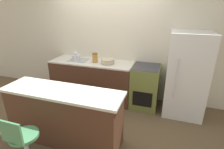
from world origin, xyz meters
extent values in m
plane|color=brown|center=(0.00, 0.00, 0.00)|extent=(14.00, 14.00, 0.00)
cube|color=beige|center=(0.00, 0.71, 1.30)|extent=(8.00, 0.06, 2.60)
cube|color=#4C2D1E|center=(-0.29, 0.35, 0.44)|extent=(1.90, 0.66, 0.87)
cube|color=beige|center=(-0.29, 0.35, 0.89)|extent=(1.90, 0.66, 0.03)
cube|color=#9EA3A8|center=(-0.62, 0.35, 0.90)|extent=(0.44, 0.36, 0.01)
cube|color=#4C2D1E|center=(-0.10, -1.15, 0.43)|extent=(1.81, 0.52, 0.86)
cube|color=beige|center=(-0.10, -1.15, 0.88)|extent=(1.88, 0.55, 0.04)
cube|color=olive|center=(0.96, 0.35, 0.45)|extent=(0.56, 0.66, 0.90)
cube|color=black|center=(0.96, 0.01, 0.32)|extent=(0.39, 0.01, 0.32)
cube|color=#333338|center=(0.96, 0.35, 0.90)|extent=(0.53, 0.62, 0.01)
cube|color=silver|center=(1.74, 0.32, 0.83)|extent=(0.74, 0.71, 1.66)
cube|color=silver|center=(1.53, -0.05, 0.87)|extent=(0.02, 0.02, 0.74)
cylinder|color=#478456|center=(-0.28, -1.78, 0.53)|extent=(0.37, 0.37, 0.04)
cube|color=#478456|center=(-0.28, -1.94, 0.70)|extent=(0.31, 0.02, 0.30)
cylinder|color=silver|center=(-0.66, 0.31, 0.97)|extent=(0.19, 0.19, 0.12)
sphere|color=silver|center=(-0.66, 0.31, 1.06)|extent=(0.10, 0.10, 0.10)
cylinder|color=#C1B28E|center=(0.12, 0.31, 0.96)|extent=(0.29, 0.29, 0.10)
cylinder|color=#B77F33|center=(-0.18, 0.31, 1.00)|extent=(0.12, 0.12, 0.19)
cylinder|color=brown|center=(-0.18, 0.31, 1.10)|extent=(0.12, 0.12, 0.02)
camera|label=1|loc=(1.35, -3.13, 2.07)|focal=28.00mm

